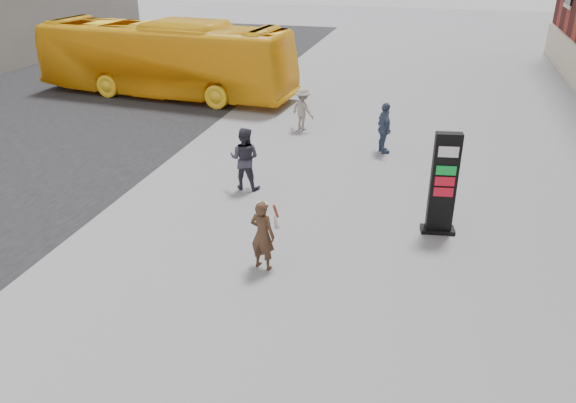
% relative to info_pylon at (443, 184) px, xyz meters
% --- Properties ---
extents(ground, '(100.00, 100.00, 0.00)m').
position_rel_info_pylon_xyz_m(ground, '(-3.56, -2.17, -1.27)').
color(ground, '#9E9EA3').
extents(info_pylon, '(0.86, 0.52, 2.53)m').
position_rel_info_pylon_xyz_m(info_pylon, '(0.00, 0.00, 0.00)').
color(info_pylon, black).
rests_on(info_pylon, ground).
extents(woman, '(0.71, 0.67, 1.60)m').
position_rel_info_pylon_xyz_m(woman, '(-3.64, -2.67, -0.45)').
color(woman, '#371F14').
rests_on(woman, ground).
extents(bus, '(12.03, 3.81, 3.30)m').
position_rel_info_pylon_xyz_m(bus, '(-12.22, 10.21, 0.38)').
color(bus, yellow).
rests_on(bus, road).
extents(pedestrian_a, '(0.88, 0.69, 1.80)m').
position_rel_info_pylon_xyz_m(pedestrian_a, '(-5.41, 1.28, -0.36)').
color(pedestrian_a, '#31303C').
rests_on(pedestrian_a, ground).
extents(pedestrian_b, '(1.16, 1.02, 1.55)m').
position_rel_info_pylon_xyz_m(pedestrian_b, '(-5.11, 6.96, -0.49)').
color(pedestrian_b, gray).
rests_on(pedestrian_b, ground).
extents(pedestrian_c, '(0.81, 1.08, 1.70)m').
position_rel_info_pylon_xyz_m(pedestrian_c, '(-1.92, 5.23, -0.41)').
color(pedestrian_c, '#3D4C68').
rests_on(pedestrian_c, ground).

